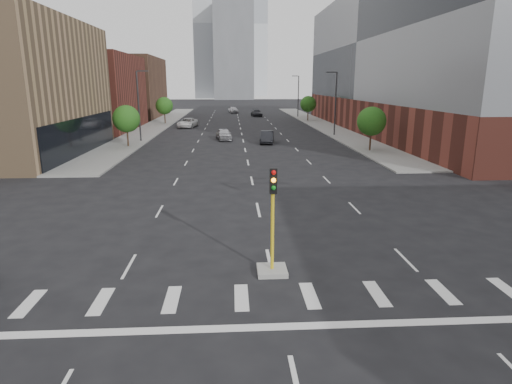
{
  "coord_description": "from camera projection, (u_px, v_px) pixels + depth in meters",
  "views": [
    {
      "loc": [
        -1.58,
        -7.06,
        7.54
      ],
      "look_at": [
        -0.45,
        12.61,
        2.5
      ],
      "focal_mm": 30.0,
      "sensor_mm": 36.0,
      "label": 1
    }
  ],
  "objects": [
    {
      "name": "streetlight_right_b",
      "position": [
        298.0,
        94.0,
        95.34
      ],
      "size": [
        1.6,
        0.22,
        9.07
      ],
      "color": "#2D2D30",
      "rests_on": "ground"
    },
    {
      "name": "streetlight_right_a",
      "position": [
        335.0,
        101.0,
        61.49
      ],
      "size": [
        1.6,
        0.22,
        9.07
      ],
      "color": "#2D2D30",
      "rests_on": "ground"
    },
    {
      "name": "building_left_far_b",
      "position": [
        114.0,
        88.0,
        94.62
      ],
      "size": [
        20.0,
        24.0,
        13.0
      ],
      "primitive_type": "cube",
      "color": "brown",
      "rests_on": "ground"
    },
    {
      "name": "car_mid_right",
      "position": [
        267.0,
        137.0,
        54.89
      ],
      "size": [
        2.23,
        4.84,
        1.54
      ],
      "primitive_type": "imported",
      "rotation": [
        0.0,
        0.0,
        -0.13
      ],
      "color": "black",
      "rests_on": "ground"
    },
    {
      "name": "car_distant",
      "position": [
        233.0,
        110.0,
        109.21
      ],
      "size": [
        2.79,
        5.29,
        1.72
      ],
      "primitive_type": "imported",
      "rotation": [
        0.0,
        0.0,
        0.16
      ],
      "color": "#B9B9BE",
      "rests_on": "ground"
    },
    {
      "name": "streetlight_left",
      "position": [
        139.0,
        103.0,
        55.15
      ],
      "size": [
        1.6,
        0.22,
        9.07
      ],
      "color": "#2D2D30",
      "rests_on": "ground"
    },
    {
      "name": "median_traffic_signal",
      "position": [
        272.0,
        251.0,
        17.22
      ],
      "size": [
        1.2,
        1.2,
        4.4
      ],
      "color": "#999993",
      "rests_on": "ground"
    },
    {
      "name": "sidewalk_right_far",
      "position": [
        318.0,
        123.0,
        81.18
      ],
      "size": [
        5.0,
        92.0,
        0.15
      ],
      "primitive_type": "cube",
      "color": "gray",
      "rests_on": "ground"
    },
    {
      "name": "building_left_far_a",
      "position": [
        72.0,
        93.0,
        69.59
      ],
      "size": [
        20.0,
        22.0,
        12.0
      ],
      "primitive_type": "cube",
      "color": "brown",
      "rests_on": "ground"
    },
    {
      "name": "car_far_left",
      "position": [
        188.0,
        123.0,
        74.31
      ],
      "size": [
        3.55,
        6.06,
        1.58
      ],
      "primitive_type": "imported",
      "rotation": [
        0.0,
        0.0,
        -0.17
      ],
      "color": "silver",
      "rests_on": "ground"
    },
    {
      "name": "tower_left",
      "position": [
        217.0,
        26.0,
        212.43
      ],
      "size": [
        22.0,
        22.0,
        70.0
      ],
      "primitive_type": "cube",
      "color": "#B2B7BC",
      "rests_on": "ground"
    },
    {
      "name": "car_near_left",
      "position": [
        224.0,
        134.0,
        58.04
      ],
      "size": [
        2.51,
        4.79,
        1.55
      ],
      "primitive_type": "imported",
      "rotation": [
        0.0,
        0.0,
        0.15
      ],
      "color": "#B2B2B7",
      "rests_on": "ground"
    },
    {
      "name": "tree_left_far",
      "position": [
        164.0,
        106.0,
        79.7
      ],
      "size": [
        3.2,
        3.2,
        4.85
      ],
      "color": "#382619",
      "rests_on": "ground"
    },
    {
      "name": "building_right_main",
      "position": [
        432.0,
        60.0,
        65.74
      ],
      "size": [
        24.0,
        70.0,
        22.0
      ],
      "color": "brown",
      "rests_on": "ground"
    },
    {
      "name": "tree_left_near",
      "position": [
        126.0,
        119.0,
        50.68
      ],
      "size": [
        3.2,
        3.2,
        4.85
      ],
      "color": "#382619",
      "rests_on": "ground"
    },
    {
      "name": "car_deep_right",
      "position": [
        257.0,
        113.0,
        98.51
      ],
      "size": [
        2.65,
        5.52,
        1.55
      ],
      "primitive_type": "imported",
      "rotation": [
        0.0,
        0.0,
        0.09
      ],
      "color": "black",
      "rests_on": "ground"
    },
    {
      "name": "tower_mid",
      "position": [
        234.0,
        50.0,
        196.76
      ],
      "size": [
        18.0,
        18.0,
        44.0
      ],
      "primitive_type": "cube",
      "color": "slate",
      "rests_on": "ground"
    },
    {
      "name": "tower_right",
      "position": [
        249.0,
        26.0,
        250.88
      ],
      "size": [
        20.0,
        20.0,
        80.0
      ],
      "primitive_type": "cube",
      "color": "#B2B7BC",
      "rests_on": "ground"
    },
    {
      "name": "tree_right_far",
      "position": [
        308.0,
        104.0,
        86.1
      ],
      "size": [
        3.2,
        3.2,
        4.85
      ],
      "color": "#382619",
      "rests_on": "ground"
    },
    {
      "name": "tree_right_near",
      "position": [
        372.0,
        121.0,
        47.41
      ],
      "size": [
        3.2,
        3.2,
        4.85
      ],
      "color": "#382619",
      "rests_on": "ground"
    },
    {
      "name": "sidewalk_left_far",
      "position": [
        159.0,
        124.0,
        79.5
      ],
      "size": [
        5.0,
        92.0,
        0.15
      ],
      "primitive_type": "cube",
      "color": "gray",
      "rests_on": "ground"
    }
  ]
}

